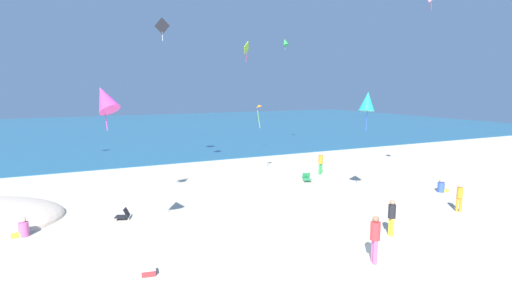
% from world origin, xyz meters
% --- Properties ---
extents(ground_plane, '(120.00, 120.00, 0.00)m').
position_xyz_m(ground_plane, '(0.00, 10.00, 0.00)').
color(ground_plane, beige).
extents(ocean_water, '(120.00, 60.00, 0.05)m').
position_xyz_m(ocean_water, '(0.00, 50.06, 0.03)').
color(ocean_water, '#236084').
rests_on(ocean_water, ground_plane).
extents(beach_chair_mid_beach, '(0.77, 0.70, 0.53)m').
position_xyz_m(beach_chair_mid_beach, '(-6.36, 7.47, 0.23)').
color(beach_chair_mid_beach, black).
rests_on(beach_chair_mid_beach, ground_plane).
extents(beach_chair_far_left, '(0.70, 0.81, 0.56)m').
position_xyz_m(beach_chair_far_left, '(5.45, 10.18, 0.26)').
color(beach_chair_far_left, '#2D9956').
rests_on(beach_chair_far_left, ground_plane).
extents(cooler_box, '(0.50, 0.46, 0.24)m').
position_xyz_m(cooler_box, '(-6.54, 1.27, 0.12)').
color(cooler_box, red).
rests_on(cooler_box, ground_plane).
extents(person_0, '(0.67, 0.42, 0.82)m').
position_xyz_m(person_0, '(-10.39, 7.06, 0.30)').
color(person_0, '#D8599E').
rests_on(person_0, ground_plane).
extents(person_1, '(0.36, 0.36, 1.55)m').
position_xyz_m(person_1, '(7.54, 11.63, 0.89)').
color(person_1, green).
rests_on(person_1, ground_plane).
extents(person_3, '(0.36, 0.36, 1.52)m').
position_xyz_m(person_3, '(3.13, 0.43, 0.88)').
color(person_3, yellow).
rests_on(person_3, ground_plane).
extents(person_4, '(0.39, 0.39, 1.38)m').
position_xyz_m(person_4, '(8.55, 1.45, 0.80)').
color(person_4, orange).
rests_on(person_4, ground_plane).
extents(person_6, '(0.67, 0.43, 0.80)m').
position_xyz_m(person_6, '(10.98, 4.45, 0.30)').
color(person_6, blue).
rests_on(person_6, ground_plane).
extents(person_7, '(0.44, 0.44, 1.70)m').
position_xyz_m(person_7, '(0.66, -1.29, 0.98)').
color(person_7, '#D8599E').
rests_on(person_7, ground_plane).
extents(kite_orange, '(0.52, 0.54, 1.60)m').
position_xyz_m(kite_orange, '(3.30, 12.85, 4.75)').
color(kite_orange, orange).
extents(kite_lime, '(0.75, 0.76, 1.56)m').
position_xyz_m(kite_lime, '(4.88, 18.05, 9.02)').
color(kite_lime, '#99DB33').
extents(kite_magenta, '(1.22, 1.34, 1.69)m').
position_xyz_m(kite_magenta, '(-7.31, 3.56, 5.63)').
color(kite_magenta, '#DB3DA8').
extents(kite_green, '(0.57, 0.79, 1.15)m').
position_xyz_m(kite_green, '(11.78, 23.89, 10.34)').
color(kite_green, green).
extents(kite_teal, '(1.22, 1.15, 2.07)m').
position_xyz_m(kite_teal, '(5.52, 4.87, 5.31)').
color(kite_teal, '#1EADAD').
extents(kite_black, '(0.93, 0.73, 1.60)m').
position_xyz_m(kite_black, '(-1.58, 18.29, 10.28)').
color(kite_black, black).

